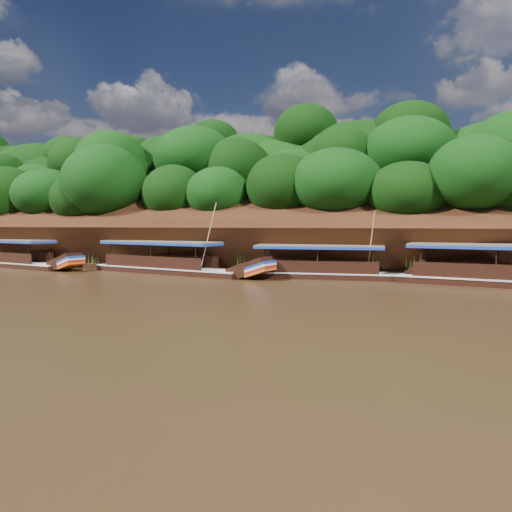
{
  "coord_description": "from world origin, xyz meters",
  "views": [
    {
      "loc": [
        8.0,
        -28.97,
        4.16
      ],
      "look_at": [
        -3.55,
        7.0,
        1.62
      ],
      "focal_mm": 35.0,
      "sensor_mm": 36.0,
      "label": 1
    }
  ],
  "objects": [
    {
      "name": "boat_2",
      "position": [
        -10.48,
        7.36,
        0.59
      ],
      "size": [
        16.74,
        5.83,
        6.14
      ],
      "rotation": [
        0.0,
        0.0,
        -0.23
      ],
      "color": "black",
      "rests_on": "ground"
    },
    {
      "name": "riverbank",
      "position": [
        -0.01,
        22.73,
        1.89
      ],
      "size": [
        120.0,
        30.06,
        19.4
      ],
      "color": "black",
      "rests_on": "ground"
    },
    {
      "name": "boat_1",
      "position": [
        2.62,
        7.88,
        0.56
      ],
      "size": [
        14.42,
        3.32,
        5.39
      ],
      "rotation": [
        0.0,
        0.0,
        0.08
      ],
      "color": "black",
      "rests_on": "ground"
    },
    {
      "name": "ground",
      "position": [
        0.0,
        0.0,
        0.0
      ],
      "size": [
        160.0,
        160.0,
        0.0
      ],
      "primitive_type": "plane",
      "color": "black",
      "rests_on": "ground"
    },
    {
      "name": "boat_3",
      "position": [
        -26.55,
        8.11,
        0.58
      ],
      "size": [
        14.44,
        5.45,
        3.05
      ],
      "rotation": [
        0.0,
        0.0,
        -0.24
      ],
      "color": "black",
      "rests_on": "ground"
    },
    {
      "name": "reeds",
      "position": [
        -3.0,
        9.53,
        0.87
      ],
      "size": [
        50.71,
        2.37,
        2.01
      ],
      "color": "#316018",
      "rests_on": "ground"
    }
  ]
}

